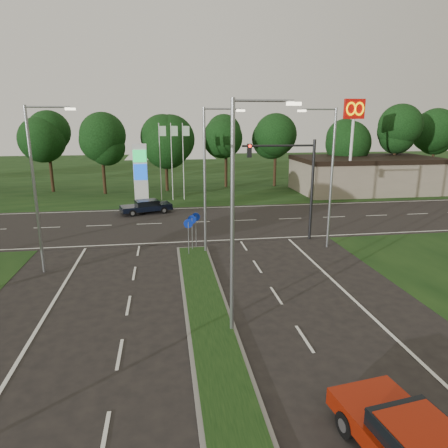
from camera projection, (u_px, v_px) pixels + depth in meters
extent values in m
cube|color=black|center=(175.00, 175.00, 62.84)|extent=(160.00, 50.00, 0.02)
cube|color=black|center=(186.00, 223.00, 33.17)|extent=(160.00, 12.00, 0.02)
cube|color=slate|center=(219.00, 360.00, 14.01)|extent=(2.00, 26.00, 0.12)
cube|color=gray|center=(365.00, 175.00, 47.33)|extent=(16.00, 9.00, 4.00)
cylinder|color=gray|center=(232.00, 223.00, 14.92)|extent=(0.16, 0.16, 9.00)
cylinder|color=gray|center=(264.00, 101.00, 13.98)|extent=(2.20, 0.10, 0.10)
cube|color=#FFF2CC|center=(294.00, 104.00, 14.16)|extent=(0.50, 0.22, 0.12)
cylinder|color=gray|center=(205.00, 183.00, 24.50)|extent=(0.16, 0.16, 9.00)
cylinder|color=gray|center=(222.00, 109.00, 23.55)|extent=(2.20, 0.10, 0.10)
cube|color=#FFF2CC|center=(241.00, 111.00, 23.73)|extent=(0.50, 0.22, 0.12)
cylinder|color=gray|center=(35.00, 193.00, 21.24)|extent=(0.16, 0.16, 9.00)
cylinder|color=gray|center=(48.00, 107.00, 20.29)|extent=(2.20, 0.10, 0.10)
cube|color=#FFF2CC|center=(70.00, 109.00, 20.48)|extent=(0.50, 0.22, 0.12)
cylinder|color=gray|center=(331.00, 180.00, 25.68)|extent=(0.16, 0.16, 9.00)
cylinder|color=gray|center=(319.00, 109.00, 24.42)|extent=(2.20, 0.10, 0.10)
cube|color=#FFF2CC|center=(302.00, 111.00, 24.28)|extent=(0.50, 0.22, 0.12)
cylinder|color=black|center=(312.00, 191.00, 27.77)|extent=(0.20, 0.20, 7.00)
cylinder|color=black|center=(279.00, 146.00, 26.63)|extent=(5.00, 0.14, 0.14)
cube|color=black|center=(249.00, 151.00, 26.42)|extent=(0.28, 0.28, 0.90)
sphere|color=#FF190C|center=(250.00, 146.00, 26.17)|extent=(0.20, 0.20, 0.20)
cylinder|color=gray|center=(189.00, 239.00, 24.71)|extent=(0.06, 0.06, 2.20)
cylinder|color=#0C26A5|center=(188.00, 224.00, 24.46)|extent=(0.56, 0.04, 0.56)
cylinder|color=gray|center=(192.00, 235.00, 25.71)|extent=(0.06, 0.06, 2.20)
cylinder|color=#0C26A5|center=(192.00, 220.00, 25.46)|extent=(0.56, 0.04, 0.56)
cylinder|color=gray|center=(196.00, 232.00, 26.43)|extent=(0.06, 0.06, 2.20)
cylinder|color=#0C26A5|center=(196.00, 217.00, 26.17)|extent=(0.56, 0.04, 0.56)
cube|color=silver|center=(141.00, 174.00, 40.45)|extent=(1.40, 0.30, 6.00)
cube|color=#0CA53F|center=(140.00, 156.00, 39.83)|extent=(1.30, 0.08, 1.20)
cube|color=#0C3FBF|center=(140.00, 172.00, 40.23)|extent=(1.30, 0.08, 1.60)
cylinder|color=silver|center=(160.00, 163.00, 41.44)|extent=(0.08, 0.08, 8.00)
cube|color=#B2D8B2|center=(162.00, 131.00, 40.69)|extent=(0.70, 0.02, 1.00)
cylinder|color=silver|center=(172.00, 162.00, 41.62)|extent=(0.08, 0.08, 8.00)
cube|color=#B2D8B2|center=(174.00, 131.00, 40.87)|extent=(0.70, 0.02, 1.00)
cylinder|color=silver|center=(183.00, 162.00, 41.79)|extent=(0.08, 0.08, 8.00)
cube|color=#B2D8B2|center=(186.00, 131.00, 41.04)|extent=(0.70, 0.02, 1.00)
cylinder|color=silver|center=(351.00, 152.00, 42.17)|extent=(0.30, 0.30, 10.00)
cube|color=#BF0C07|center=(354.00, 109.00, 41.07)|extent=(2.20, 0.35, 2.00)
torus|color=#FFC600|center=(351.00, 109.00, 40.79)|extent=(1.06, 0.16, 1.06)
torus|color=#FFC600|center=(359.00, 109.00, 40.92)|extent=(1.06, 0.16, 1.06)
cylinder|color=black|center=(178.00, 172.00, 47.93)|extent=(0.36, 0.36, 4.40)
sphere|color=black|center=(177.00, 136.00, 46.85)|extent=(6.00, 6.00, 6.00)
sphere|color=black|center=(179.00, 127.00, 46.45)|extent=(4.80, 4.80, 4.80)
cube|color=black|center=(425.00, 440.00, 9.16)|extent=(2.01, 2.40, 0.47)
cube|color=maroon|center=(427.00, 432.00, 9.10)|extent=(1.85, 1.99, 0.04)
cylinder|color=black|center=(346.00, 425.00, 10.65)|extent=(0.32, 0.72, 0.70)
cylinder|color=black|center=(404.00, 411.00, 11.17)|extent=(0.32, 0.72, 0.70)
cube|color=black|center=(146.00, 207.00, 36.37)|extent=(4.79, 2.97, 0.46)
cube|color=black|center=(147.00, 203.00, 36.29)|extent=(2.31, 2.03, 0.43)
cube|color=black|center=(147.00, 200.00, 36.24)|extent=(1.94, 1.84, 0.04)
cylinder|color=black|center=(132.00, 213.00, 35.12)|extent=(0.66, 0.37, 0.63)
cylinder|color=black|center=(129.00, 210.00, 36.59)|extent=(0.66, 0.37, 0.63)
cylinder|color=black|center=(164.00, 210.00, 36.26)|extent=(0.66, 0.37, 0.63)
cylinder|color=black|center=(159.00, 207.00, 37.73)|extent=(0.66, 0.37, 0.63)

